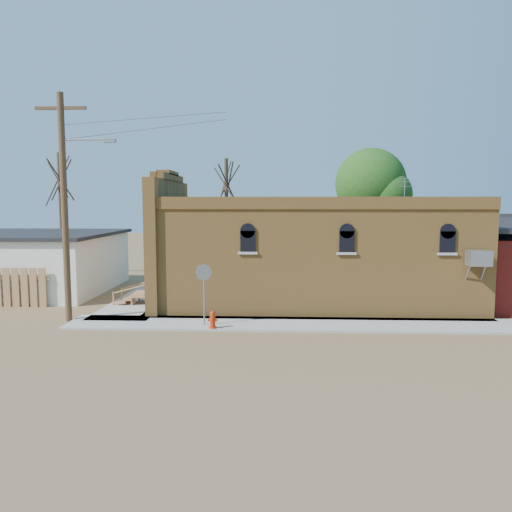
{
  "coord_description": "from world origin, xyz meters",
  "views": [
    {
      "loc": [
        0.21,
        -18.2,
        4.76
      ],
      "look_at": [
        -0.74,
        3.82,
        2.4
      ],
      "focal_mm": 35.0,
      "sensor_mm": 36.0,
      "label": 1
    }
  ],
  "objects_px": {
    "utility_pole": "(66,202)",
    "trash_barrel": "(168,288)",
    "brick_bar": "(308,254)",
    "fire_hydrant": "(213,320)",
    "stop_sign": "(204,278)"
  },
  "relations": [
    {
      "from": "stop_sign",
      "to": "fire_hydrant",
      "type": "bearing_deg",
      "value": -40.39
    },
    {
      "from": "brick_bar",
      "to": "trash_barrel",
      "type": "height_order",
      "value": "brick_bar"
    },
    {
      "from": "trash_barrel",
      "to": "fire_hydrant",
      "type": "bearing_deg",
      "value": -64.08
    },
    {
      "from": "utility_pole",
      "to": "trash_barrel",
      "type": "relative_size",
      "value": 10.87
    },
    {
      "from": "utility_pole",
      "to": "trash_barrel",
      "type": "height_order",
      "value": "utility_pole"
    },
    {
      "from": "brick_bar",
      "to": "fire_hydrant",
      "type": "relative_size",
      "value": 24.78
    },
    {
      "from": "fire_hydrant",
      "to": "stop_sign",
      "type": "distance_m",
      "value": 1.61
    },
    {
      "from": "brick_bar",
      "to": "trash_barrel",
      "type": "xyz_separation_m",
      "value": [
        -6.94,
        0.87,
        -1.85
      ]
    },
    {
      "from": "utility_pole",
      "to": "fire_hydrant",
      "type": "bearing_deg",
      "value": -11.45
    },
    {
      "from": "brick_bar",
      "to": "stop_sign",
      "type": "relative_size",
      "value": 6.89
    },
    {
      "from": "utility_pole",
      "to": "trash_barrel",
      "type": "bearing_deg",
      "value": 61.16
    },
    {
      "from": "utility_pole",
      "to": "fire_hydrant",
      "type": "height_order",
      "value": "utility_pole"
    },
    {
      "from": "brick_bar",
      "to": "trash_barrel",
      "type": "bearing_deg",
      "value": 172.85
    },
    {
      "from": "fire_hydrant",
      "to": "stop_sign",
      "type": "height_order",
      "value": "stop_sign"
    },
    {
      "from": "utility_pole",
      "to": "trash_barrel",
      "type": "xyz_separation_m",
      "value": [
        2.84,
        5.16,
        -4.28
      ]
    }
  ]
}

